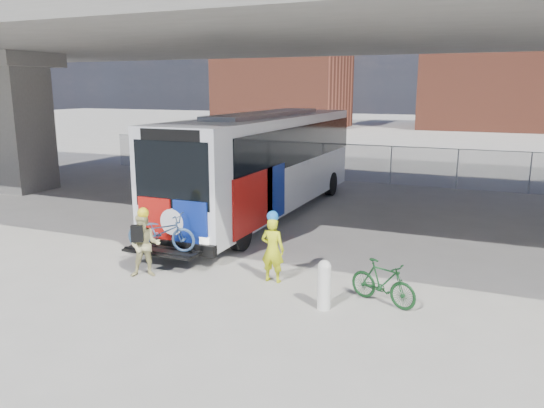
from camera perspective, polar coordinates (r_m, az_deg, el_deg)
The scene contains 9 objects.
ground at distance 15.10m, azimuth -0.02°, elevation -5.05°, with size 160.00×160.00×0.00m, color #9E9991.
bus at distance 19.13m, azimuth -0.64°, elevation 5.13°, with size 2.67×13.01×3.69m.
overpass at distance 18.26m, azimuth 5.25°, elevation 18.70°, with size 40.00×16.00×7.95m.
chainlink_fence at distance 26.05m, azimuth 10.56°, elevation 5.36°, with size 30.00×0.06×30.00m.
brick_buildings at distance 61.62m, azimuth 19.67°, elevation 12.55°, with size 54.00×22.00×12.00m.
bollard at distance 11.15m, azimuth 5.63°, elevation -8.46°, with size 0.28×0.28×1.07m.
cyclist_hivis at distance 12.55m, azimuth 0.06°, elevation -4.73°, with size 0.58×0.38×1.73m.
cyclist_tan at distance 13.24m, azimuth -13.55°, elevation -4.23°, with size 0.96×0.90×1.73m.
bike_parked at distance 11.64m, azimuth 11.84°, elevation -8.26°, with size 0.45×1.59×0.95m, color #143F1C.
Camera 1 is at (5.71, -13.22, 4.54)m, focal length 35.00 mm.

